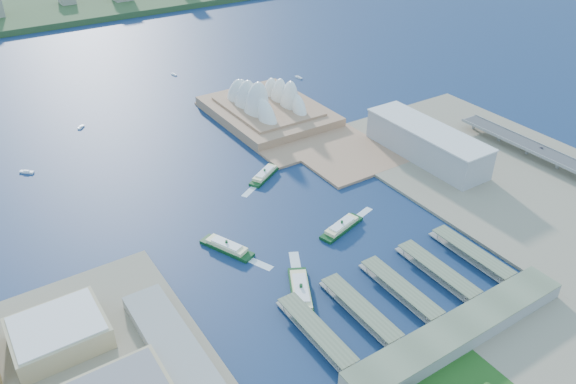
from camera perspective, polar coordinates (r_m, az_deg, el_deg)
ground at (r=506.67m, az=4.36°, el=-6.10°), size 3000.00×3000.00×0.00m
east_land at (r=635.90m, az=24.78°, el=-0.45°), size 240.00×500.00×3.00m
peninsula at (r=741.83m, az=-1.09°, el=7.32°), size 135.00×220.00×3.00m
far_shore at (r=1350.30m, az=-22.64°, el=16.68°), size 2200.00×260.00×12.00m
opera_house at (r=744.13m, az=-2.11°, el=9.94°), size 134.00×180.00×58.00m
toaster_building at (r=660.08m, az=13.88°, el=4.86°), size 45.00×155.00×35.00m
ferry_wharves at (r=468.99m, az=11.36°, el=-9.72°), size 184.00×90.00×9.30m
terminal_building at (r=439.40m, az=16.97°, el=-13.41°), size 200.00×28.00×12.00m
ferry_a at (r=507.94m, az=-6.25°, el=-5.38°), size 33.48×54.19×10.06m
ferry_b at (r=613.29m, az=-2.38°, el=1.95°), size 49.09×36.05×9.37m
ferry_c at (r=458.36m, az=1.32°, el=-9.92°), size 42.36×61.78×11.63m
ferry_d at (r=532.20m, az=5.48°, el=-3.38°), size 53.74×27.19×9.85m
boat_a at (r=686.08m, az=-25.02°, el=1.90°), size 14.41×13.82×3.08m
boat_b at (r=770.86m, az=-20.30°, el=6.24°), size 10.31×10.14×2.89m
boat_c at (r=886.99m, az=1.08°, el=11.58°), size 5.30×13.87×3.05m
boat_e at (r=917.17m, az=-11.52°, el=11.64°), size 5.54×11.86×2.80m
car_c at (r=703.66m, az=24.35°, el=4.12°), size 1.78×4.38×1.27m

